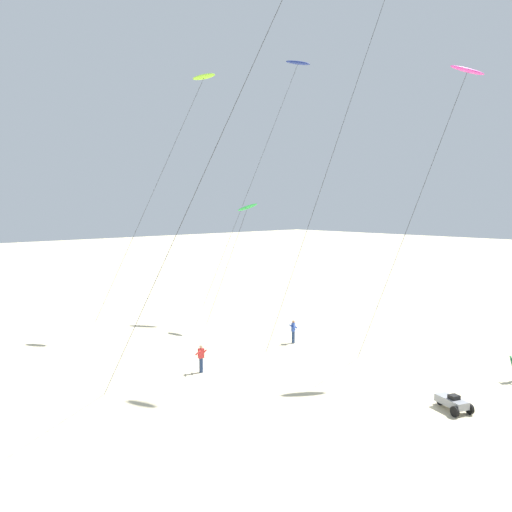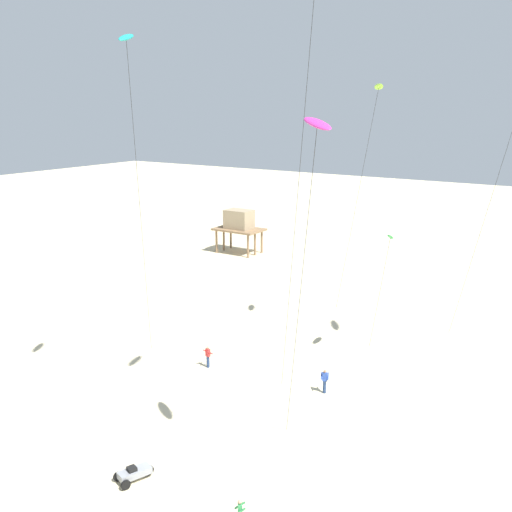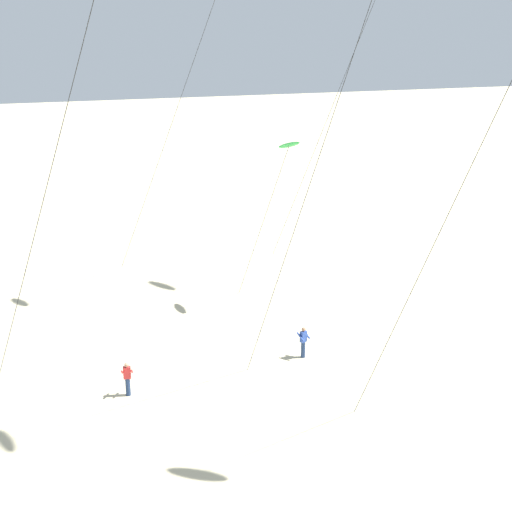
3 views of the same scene
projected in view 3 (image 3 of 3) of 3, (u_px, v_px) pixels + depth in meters
name	position (u px, v px, depth m)	size (l,w,h in m)	color
ground_plane	(350.00, 509.00, 24.49)	(260.00, 260.00, 0.00)	beige
kite_green	(288.00, 149.00, 38.76)	(2.77, 3.57, 10.16)	green
kite_flyer_nearest	(127.00, 378.00, 31.57)	(0.60, 0.58, 1.67)	navy
kite_flyer_furthest	(303.00, 341.00, 35.11)	(0.69, 0.68, 1.67)	navy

